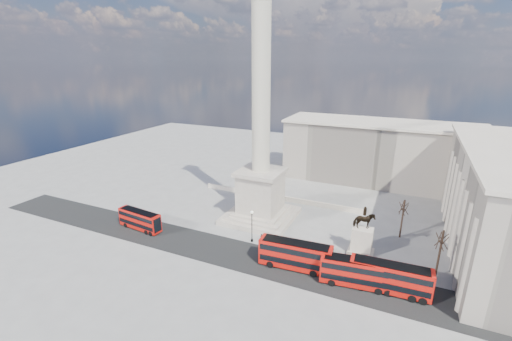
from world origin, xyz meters
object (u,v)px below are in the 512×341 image
Objects in this scene: nelsons_column at (261,160)px; red_bus_b at (296,255)px; red_bus_a at (140,220)px; equestrian_statue at (362,237)px; red_bus_c at (358,273)px; pedestrian_crossing at (262,238)px; victorian_lamp at (252,224)px; pedestrian_standing at (406,278)px; pedestrian_walking at (338,263)px; red_bus_d at (390,278)px.

nelsons_column is 4.20× the size of red_bus_b.
equestrian_statue reaches higher than red_bus_a.
equestrian_statue is at bearing 18.38° from red_bus_a.
red_bus_c is (22.64, -15.24, -10.59)m from nelsons_column.
pedestrian_crossing is at bearing 142.95° from red_bus_b.
red_bus_c is 1.26× the size of equestrian_statue.
equestrian_statue is at bearing 13.10° from victorian_lamp.
pedestrian_crossing is (-24.97, 2.25, -0.13)m from pedestrian_standing.
equestrian_statue is 7.05m from pedestrian_walking.
pedestrian_crossing is at bearing -65.16° from nelsons_column.
nelsons_column is 7.95× the size of victorian_lamp.
equestrian_statue is at bearing 40.04° from pedestrian_walking.
red_bus_b reaches higher than red_bus_a.
red_bus_b is 1.04× the size of red_bus_d.
pedestrian_standing is at bearing 7.30° from red_bus_b.
red_bus_b reaches higher than red_bus_c.
nelsons_column is at bearing 104.73° from victorian_lamp.
nelsons_column is 5.61× the size of equestrian_statue.
red_bus_a is 6.25× the size of pedestrian_walking.
nelsons_column is 33.63m from pedestrian_standing.
nelsons_column is 4.35× the size of red_bus_d.
red_bus_d is (4.43, 0.54, 0.08)m from red_bus_c.
red_bus_d is 24.98m from victorian_lamp.
nelsons_column is 22.10m from red_bus_b.
equestrian_statue is at bearing 42.17° from red_bus_b.
red_bus_a is at bearing -37.62° from pedestrian_standing.
red_bus_a is at bearing 55.78° from pedestrian_crossing.
victorian_lamp is (2.60, -9.88, -9.23)m from nelsons_column.
pedestrian_crossing is at bearing 145.31° from pedestrian_walking.
pedestrian_walking is (38.83, 3.21, -1.27)m from red_bus_a.
red_bus_b is at bearing 177.70° from red_bus_d.
nelsons_column is at bearing 126.88° from red_bus_b.
red_bus_d is 6.07× the size of pedestrian_standing.
victorian_lamp is (-20.04, 5.37, 1.36)m from red_bus_c.
pedestrian_crossing is (1.68, 0.63, -2.88)m from victorian_lamp.
victorian_lamp is 3.39m from pedestrian_crossing.
red_bus_b is 1.06× the size of red_bus_c.
pedestrian_walking is at bearing 155.71° from red_bus_d.
equestrian_statue is 4.71× the size of pedestrian_standing.
red_bus_d is 4.14m from pedestrian_standing.
equestrian_statue is 5.62× the size of pedestrian_walking.
red_bus_b reaches higher than pedestrian_crossing.
red_bus_b is at bearing -49.25° from nelsons_column.
red_bus_c is 9.89m from equestrian_statue.
pedestrian_standing is at bearing 53.18° from red_bus_d.
pedestrian_walking is at bearing -41.36° from pedestrian_standing.
pedestrian_standing reaches higher than pedestrian_walking.
nelsons_column reaches higher than red_bus_c.
red_bus_d is 10.73m from equestrian_statue.
pedestrian_standing is (6.61, 3.74, -1.39)m from red_bus_c.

